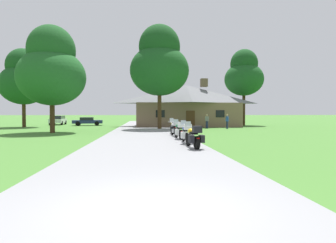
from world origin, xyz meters
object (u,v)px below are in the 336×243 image
object	(u,v)px
tree_right_of_lodge	(244,75)
tree_left_near	(52,69)
parked_navy_sedan_far_left	(87,121)
motorcycle_yellow_nearest_to_camera	(194,137)
motorcycle_yellow_farthest_in_row	(174,127)
tree_by_lodge_front	(159,64)
bystander_blue_shirt_beside_signpost	(227,121)
parked_white_suv_far_left	(58,120)
motorcycle_white_fourth_in_row	(175,129)
tree_left_far	(23,79)
motorcycle_green_third_in_row	(179,131)
bystander_gray_shirt_near_lodge	(207,120)
motorcycle_blue_second_in_row	(186,134)

from	to	relation	value
tree_right_of_lodge	tree_left_near	size ratio (longest dim) A/B	1.14
parked_navy_sedan_far_left	motorcycle_yellow_nearest_to_camera	bearing A→B (deg)	-167.35
motorcycle_yellow_farthest_in_row	tree_by_lodge_front	xyz separation A→B (m)	(-0.80, 7.59, 6.70)
bystander_blue_shirt_beside_signpost	motorcycle_yellow_farthest_in_row	bearing A→B (deg)	-49.46
motorcycle_yellow_farthest_in_row	parked_navy_sedan_far_left	bearing A→B (deg)	116.02
motorcycle_yellow_nearest_to_camera	parked_white_suv_far_left	bearing A→B (deg)	109.40
motorcycle_yellow_nearest_to_camera	motorcycle_white_fourth_in_row	distance (m)	7.71
parked_white_suv_far_left	parked_navy_sedan_far_left	bearing A→B (deg)	-37.19
tree_left_far	parked_navy_sedan_far_left	size ratio (longest dim) A/B	2.26
motorcycle_yellow_nearest_to_camera	motorcycle_white_fourth_in_row	size ratio (longest dim) A/B	1.00
motorcycle_green_third_in_row	motorcycle_yellow_farthest_in_row	world-z (taller)	same
motorcycle_yellow_farthest_in_row	tree_right_of_lodge	distance (m)	21.59
tree_by_lodge_front	parked_navy_sedan_far_left	world-z (taller)	tree_by_lodge_front
bystander_blue_shirt_beside_signpost	tree_left_near	xyz separation A→B (m)	(-17.95, -5.29, 4.87)
bystander_gray_shirt_near_lodge	parked_navy_sedan_far_left	distance (m)	17.92
bystander_gray_shirt_near_lodge	tree_right_of_lodge	size ratio (longest dim) A/B	0.15
bystander_blue_shirt_beside_signpost	tree_left_near	bearing A→B (deg)	-81.64
tree_left_far	tree_right_of_lodge	bearing A→B (deg)	5.91
motorcycle_green_third_in_row	bystander_blue_shirt_beside_signpost	distance (m)	14.98
motorcycle_yellow_farthest_in_row	tree_right_of_lodge	xyz separation A→B (m)	(12.09, 16.55, 6.81)
motorcycle_yellow_farthest_in_row	bystander_gray_shirt_near_lodge	size ratio (longest dim) A/B	1.24
motorcycle_green_third_in_row	motorcycle_yellow_nearest_to_camera	bearing A→B (deg)	-95.14
motorcycle_green_third_in_row	motorcycle_yellow_farthest_in_row	bearing A→B (deg)	82.32
bystander_gray_shirt_near_lodge	tree_left_far	xyz separation A→B (m)	(-22.64, 4.55, 5.15)
motorcycle_blue_second_in_row	parked_navy_sedan_far_left	world-z (taller)	motorcycle_blue_second_in_row
tree_left_near	motorcycle_white_fourth_in_row	bearing A→B (deg)	-26.24
bystander_blue_shirt_beside_signpost	parked_white_suv_far_left	world-z (taller)	bystander_blue_shirt_beside_signpost
bystander_blue_shirt_beside_signpost	parked_navy_sedan_far_left	size ratio (longest dim) A/B	0.38
tree_left_far	parked_navy_sedan_far_left	distance (m)	9.93
parked_navy_sedan_far_left	bystander_gray_shirt_near_lodge	bearing A→B (deg)	-127.72
bystander_gray_shirt_near_lodge	tree_left_far	bearing A→B (deg)	-135.08
tree_left_far	motorcycle_white_fourth_in_row	bearing A→B (deg)	-42.40
motorcycle_blue_second_in_row	parked_navy_sedan_far_left	distance (m)	27.77
motorcycle_yellow_farthest_in_row	parked_white_suv_far_left	world-z (taller)	parked_white_suv_far_left
motorcycle_blue_second_in_row	motorcycle_white_fourth_in_row	world-z (taller)	same
motorcycle_yellow_nearest_to_camera	tree_by_lodge_front	distance (m)	19.09
tree_right_of_lodge	motorcycle_white_fourth_in_row	bearing A→B (deg)	-122.78
motorcycle_green_third_in_row	parked_white_suv_far_left	bearing A→B (deg)	114.98
motorcycle_green_third_in_row	motorcycle_white_fourth_in_row	xyz separation A→B (m)	(-0.05, 2.56, 0.01)
motorcycle_yellow_farthest_in_row	tree_left_far	distance (m)	22.95
tree_left_near	motorcycle_yellow_nearest_to_camera	bearing A→B (deg)	-50.22
motorcycle_white_fourth_in_row	bystander_gray_shirt_near_lodge	bearing A→B (deg)	59.29
motorcycle_yellow_nearest_to_camera	motorcycle_blue_second_in_row	xyz separation A→B (m)	(-0.02, 2.37, 0.00)
bystander_gray_shirt_near_lodge	tree_by_lodge_front	bearing A→B (deg)	-110.68
motorcycle_yellow_farthest_in_row	tree_left_near	bearing A→B (deg)	161.09
bystander_gray_shirt_near_lodge	tree_right_of_lodge	xyz separation A→B (m)	(7.20, 7.64, 6.47)
tree_by_lodge_front	tree_left_near	size ratio (longest dim) A/B	1.19
motorcycle_white_fourth_in_row	tree_left_far	distance (m)	24.38
motorcycle_yellow_farthest_in_row	parked_white_suv_far_left	size ratio (longest dim) A/B	0.44
motorcycle_blue_second_in_row	tree_by_lodge_front	distance (m)	16.88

